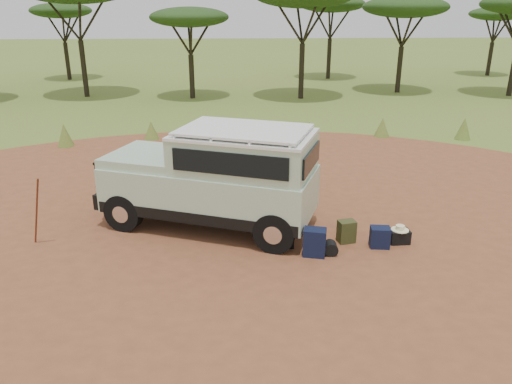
{
  "coord_description": "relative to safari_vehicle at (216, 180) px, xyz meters",
  "views": [
    {
      "loc": [
        0.0,
        -9.79,
        4.89
      ],
      "look_at": [
        0.57,
        0.52,
        1.0
      ],
      "focal_mm": 35.0,
      "sensor_mm": 36.0,
      "label": 1
    }
  ],
  "objects": [
    {
      "name": "backpack_olive",
      "position": [
        2.83,
        -1.01,
        -0.9
      ],
      "size": [
        0.41,
        0.33,
        0.5
      ],
      "primitive_type": "cube",
      "rotation": [
        0.0,
        0.0,
        0.21
      ],
      "color": "#40441F",
      "rests_on": "ground"
    },
    {
      "name": "safari_vehicle",
      "position": [
        0.0,
        0.0,
        0.0
      ],
      "size": [
        5.24,
        3.53,
        2.39
      ],
      "rotation": [
        0.0,
        0.0,
        -0.36
      ],
      "color": "#ACC8AB",
      "rests_on": "ground"
    },
    {
      "name": "stuff_sack",
      "position": [
        2.38,
        -1.56,
        -1.01
      ],
      "size": [
        0.3,
        0.3,
        0.29
      ],
      "primitive_type": "cylinder",
      "rotation": [
        1.57,
        0.0,
        -0.04
      ],
      "color": "black",
      "rests_on": "ground"
    },
    {
      "name": "safari_hat",
      "position": [
        3.98,
        -1.11,
        -0.81
      ],
      "size": [
        0.38,
        0.38,
        0.11
      ],
      "color": "#EFE9B3",
      "rests_on": "hard_case"
    },
    {
      "name": "grass_fringe",
      "position": [
        0.43,
        7.72,
        -0.75
      ],
      "size": [
        36.6,
        1.6,
        0.9
      ],
      "color": "olive",
      "rests_on": "ground"
    },
    {
      "name": "acacia_treeline",
      "position": [
        1.07,
        18.85,
        3.72
      ],
      "size": [
        46.7,
        13.2,
        6.26
      ],
      "color": "black",
      "rests_on": "ground"
    },
    {
      "name": "backpack_navy",
      "position": [
        2.03,
        -1.59,
        -0.86
      ],
      "size": [
        0.52,
        0.43,
        0.59
      ],
      "primitive_type": "cube",
      "rotation": [
        0.0,
        0.0,
        -0.25
      ],
      "color": "#111736",
      "rests_on": "ground"
    },
    {
      "name": "hard_case",
      "position": [
        3.98,
        -1.11,
        -1.0
      ],
      "size": [
        0.44,
        0.32,
        0.3
      ],
      "primitive_type": "cube",
      "rotation": [
        0.0,
        0.0,
        0.03
      ],
      "color": "black",
      "rests_on": "ground"
    },
    {
      "name": "walking_staff",
      "position": [
        -3.78,
        -0.8,
        -0.37
      ],
      "size": [
        0.44,
        0.34,
        1.58
      ],
      "primitive_type": "cylinder",
      "rotation": [
        0.3,
        0.0,
        0.94
      ],
      "color": "#613017",
      "rests_on": "ground"
    },
    {
      "name": "duffel_navy",
      "position": [
        3.49,
        -1.28,
        -0.93
      ],
      "size": [
        0.44,
        0.35,
        0.46
      ],
      "primitive_type": "cube",
      "rotation": [
        0.0,
        0.0,
        -0.13
      ],
      "color": "#111736",
      "rests_on": "ground"
    },
    {
      "name": "backpack_black",
      "position": [
        1.47,
        -1.17,
        -0.91
      ],
      "size": [
        0.36,
        0.26,
        0.48
      ],
      "primitive_type": "cube",
      "rotation": [
        0.0,
        0.0,
        0.01
      ],
      "color": "black",
      "rests_on": "ground"
    },
    {
      "name": "dirt_clearing",
      "position": [
        0.32,
        -0.95,
        -1.15
      ],
      "size": [
        23.0,
        23.0,
        0.01
      ],
      "primitive_type": "cylinder",
      "color": "brown",
      "rests_on": "ground"
    },
    {
      "name": "ground",
      "position": [
        0.32,
        -0.95,
        -1.16
      ],
      "size": [
        140.0,
        140.0,
        0.0
      ],
      "primitive_type": "plane",
      "color": "olive",
      "rests_on": "ground"
    }
  ]
}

